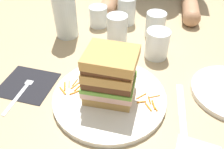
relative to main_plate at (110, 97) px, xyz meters
name	(u,v)px	position (x,y,z in m)	size (l,w,h in m)	color
ground_plane	(118,96)	(0.02, 0.02, -0.01)	(3.00, 3.00, 0.00)	tan
main_plate	(110,97)	(0.00, 0.00, 0.00)	(0.28, 0.28, 0.01)	white
sandwich	(110,75)	(0.00, 0.00, 0.07)	(0.12, 0.10, 0.13)	tan
carrot_shred_0	(63,91)	(-0.12, -0.01, 0.01)	(0.00, 0.00, 0.03)	orange
carrot_shred_1	(69,84)	(-0.11, 0.02, 0.01)	(0.00, 0.00, 0.02)	orange
carrot_shred_2	(79,87)	(-0.08, 0.01, 0.01)	(0.00, 0.00, 0.03)	orange
carrot_shred_3	(78,91)	(-0.08, 0.00, 0.01)	(0.00, 0.00, 0.03)	orange
carrot_shred_4	(75,92)	(-0.09, -0.01, 0.01)	(0.00, 0.00, 0.03)	orange
carrot_shred_5	(75,86)	(-0.09, 0.01, 0.01)	(0.00, 0.00, 0.03)	orange
carrot_shred_6	(65,86)	(-0.12, 0.01, 0.01)	(0.00, 0.00, 0.03)	orange
carrot_shred_7	(75,83)	(-0.10, 0.02, 0.01)	(0.00, 0.00, 0.03)	orange
carrot_shred_8	(154,105)	(0.11, -0.01, 0.01)	(0.00, 0.00, 0.03)	orange
carrot_shred_9	(149,100)	(0.10, 0.00, 0.01)	(0.00, 0.00, 0.02)	orange
carrot_shred_10	(154,98)	(0.11, 0.01, 0.01)	(0.00, 0.00, 0.03)	orange
carrot_shred_11	(148,107)	(0.10, -0.02, 0.01)	(0.00, 0.00, 0.03)	orange
carrot_shred_12	(155,107)	(0.11, -0.02, 0.01)	(0.00, 0.00, 0.02)	orange
carrot_shred_13	(142,102)	(0.08, -0.01, 0.01)	(0.00, 0.00, 0.02)	orange
carrot_shred_14	(141,96)	(0.08, 0.01, 0.01)	(0.00, 0.00, 0.03)	orange
napkin_dark	(28,84)	(-0.22, 0.01, -0.01)	(0.14, 0.12, 0.00)	black
fork	(23,89)	(-0.22, -0.01, 0.00)	(0.03, 0.17, 0.00)	silver
knife	(182,116)	(0.17, -0.02, -0.01)	(0.02, 0.20, 0.00)	silver
juice_glass	(157,45)	(0.10, 0.20, 0.03)	(0.07, 0.07, 0.09)	white
water_bottle	(63,1)	(-0.20, 0.27, 0.11)	(0.07, 0.07, 0.27)	silver
empty_tumbler_0	(126,11)	(-0.02, 0.39, 0.04)	(0.07, 0.07, 0.10)	silver
empty_tumbler_1	(155,25)	(0.09, 0.32, 0.03)	(0.07, 0.07, 0.08)	silver
empty_tumbler_2	(98,16)	(-0.11, 0.35, 0.03)	(0.06, 0.06, 0.07)	silver
empty_tumbler_3	(117,30)	(-0.03, 0.25, 0.04)	(0.06, 0.06, 0.10)	silver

